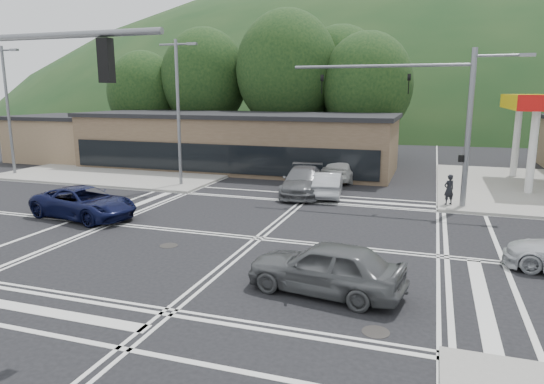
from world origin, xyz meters
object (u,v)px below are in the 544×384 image
(car_blue_west, at_px, (84,203))
(car_queue_a, at_px, (328,184))
(car_grey_center, at_px, (326,267))
(car_queue_b, at_px, (345,168))
(pedestrian, at_px, (449,189))
(car_northbound, at_px, (303,181))

(car_blue_west, xyz_separation_m, car_queue_a, (10.00, 8.47, -0.03))
(car_grey_center, height_order, car_queue_a, car_grey_center)
(car_blue_west, distance_m, car_grey_center, 13.73)
(car_queue_b, bearing_deg, car_queue_a, 97.55)
(car_grey_center, height_order, car_queue_b, car_queue_b)
(car_queue_b, bearing_deg, car_grey_center, 105.93)
(car_queue_a, height_order, pedestrian, pedestrian)
(car_northbound, bearing_deg, car_queue_a, -8.40)
(car_queue_b, relative_size, pedestrian, 3.18)
(car_queue_b, height_order, car_northbound, car_queue_b)
(pedestrian, bearing_deg, car_queue_b, -77.80)
(car_blue_west, height_order, car_grey_center, car_grey_center)
(pedestrian, bearing_deg, car_blue_west, -9.58)
(car_grey_center, bearing_deg, car_blue_west, -103.11)
(car_grey_center, bearing_deg, car_northbound, -154.03)
(car_queue_a, distance_m, car_northbound, 1.50)
(car_queue_a, distance_m, pedestrian, 6.54)
(car_queue_a, bearing_deg, car_queue_b, -97.89)
(car_queue_b, height_order, pedestrian, pedestrian)
(car_northbound, height_order, pedestrian, pedestrian)
(car_blue_west, height_order, car_queue_b, car_queue_b)
(car_blue_west, bearing_deg, car_northbound, -35.33)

